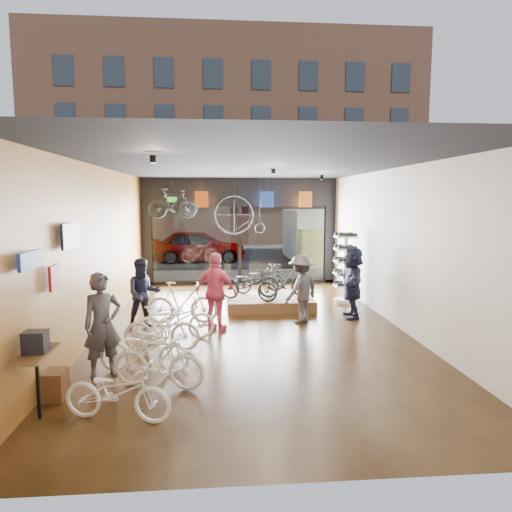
{
  "coord_description": "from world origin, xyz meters",
  "views": [
    {
      "loc": [
        -0.77,
        -10.51,
        3.03
      ],
      "look_at": [
        0.22,
        1.4,
        1.56
      ],
      "focal_mm": 32.0,
      "sensor_mm": 36.0,
      "label": 1
    }
  ],
  "objects": [
    {
      "name": "ground_plane",
      "position": [
        0.0,
        0.0,
        -0.02
      ],
      "size": [
        7.0,
        12.0,
        0.04
      ],
      "primitive_type": "cube",
      "color": "black",
      "rests_on": "ground"
    },
    {
      "name": "ceiling",
      "position": [
        0.0,
        0.0,
        3.82
      ],
      "size": [
        7.0,
        12.0,
        0.04
      ],
      "primitive_type": "cube",
      "color": "black",
      "rests_on": "ground"
    },
    {
      "name": "wall_left",
      "position": [
        -3.52,
        0.0,
        1.9
      ],
      "size": [
        0.04,
        12.0,
        3.8
      ],
      "primitive_type": "cube",
      "color": "#A46820",
      "rests_on": "ground"
    },
    {
      "name": "wall_right",
      "position": [
        3.52,
        0.0,
        1.9
      ],
      "size": [
        0.04,
        12.0,
        3.8
      ],
      "primitive_type": "cube",
      "color": "beige",
      "rests_on": "ground"
    },
    {
      "name": "wall_back",
      "position": [
        0.0,
        -6.02,
        1.9
      ],
      "size": [
        7.0,
        0.04,
        3.8
      ],
      "primitive_type": "cube",
      "color": "beige",
      "rests_on": "ground"
    },
    {
      "name": "storefront",
      "position": [
        0.0,
        6.0,
        1.9
      ],
      "size": [
        7.0,
        0.26,
        3.8
      ],
      "primitive_type": null,
      "color": "black",
      "rests_on": "ground"
    },
    {
      "name": "exit_sign",
      "position": [
        -2.4,
        5.88,
        3.05
      ],
      "size": [
        0.35,
        0.06,
        0.18
      ],
      "primitive_type": "cube",
      "color": "#198C26",
      "rests_on": "storefront"
    },
    {
      "name": "street_road",
      "position": [
        0.0,
        15.0,
        -0.01
      ],
      "size": [
        30.0,
        18.0,
        0.02
      ],
      "primitive_type": "cube",
      "color": "black",
      "rests_on": "ground"
    },
    {
      "name": "sidewalk_near",
      "position": [
        0.0,
        7.2,
        0.06
      ],
      "size": [
        30.0,
        2.4,
        0.12
      ],
      "primitive_type": "cube",
      "color": "slate",
      "rests_on": "ground"
    },
    {
      "name": "sidewalk_far",
      "position": [
        0.0,
        19.0,
        0.06
      ],
      "size": [
        30.0,
        2.0,
        0.12
      ],
      "primitive_type": "cube",
      "color": "slate",
      "rests_on": "ground"
    },
    {
      "name": "opposite_building",
      "position": [
        0.0,
        21.5,
        7.0
      ],
      "size": [
        26.0,
        5.0,
        14.0
      ],
      "primitive_type": "cube",
      "color": "brown",
      "rests_on": "ground"
    },
    {
      "name": "street_car",
      "position": [
        -1.77,
        12.0,
        0.79
      ],
      "size": [
        4.63,
        1.86,
        1.58
      ],
      "primitive_type": "imported",
      "rotation": [
        0.0,
        0.0,
        1.57
      ],
      "color": "gray",
      "rests_on": "street_road"
    },
    {
      "name": "box_truck",
      "position": [
        3.83,
        11.0,
        1.27
      ],
      "size": [
        2.14,
        6.43,
        2.53
      ],
      "primitive_type": null,
      "color": "silver",
      "rests_on": "street_road"
    },
    {
      "name": "floor_bike_0",
      "position": [
        -2.18,
        -4.38,
        0.41
      ],
      "size": [
        1.63,
        0.9,
        0.81
      ],
      "primitive_type": "imported",
      "rotation": [
        0.0,
        0.0,
        1.33
      ],
      "color": "white",
      "rests_on": "ground_plane"
    },
    {
      "name": "floor_bike_1",
      "position": [
        -1.76,
        -3.33,
        0.46
      ],
      "size": [
        1.6,
        0.84,
        0.93
      ],
      "primitive_type": "imported",
      "rotation": [
        0.0,
        0.0,
        1.3
      ],
      "color": "white",
      "rests_on": "ground_plane"
    },
    {
      "name": "floor_bike_2",
      "position": [
        -2.09,
        -2.63,
        0.42
      ],
      "size": [
        1.69,
        0.84,
        0.85
      ],
      "primitive_type": "imported",
      "rotation": [
        0.0,
        0.0,
        1.39
      ],
      "color": "white",
      "rests_on": "ground_plane"
    },
    {
      "name": "floor_bike_3",
      "position": [
        -1.93,
        -1.47,
        0.46
      ],
      "size": [
        1.57,
        0.58,
        0.93
      ],
      "primitive_type": "imported",
      "rotation": [
        0.0,
        0.0,
        1.48
      ],
      "color": "white",
      "rests_on": "ground_plane"
    },
    {
      "name": "floor_bike_4",
      "position": [
        -1.72,
        -0.81,
        0.45
      ],
      "size": [
        1.79,
        0.94,
        0.9
      ],
      "primitive_type": "imported",
      "rotation": [
        0.0,
        0.0,
        1.78
      ],
      "color": "white",
      "rests_on": "ground_plane"
    },
    {
      "name": "floor_bike_5",
      "position": [
        -1.68,
        0.55,
        0.53
      ],
      "size": [
        1.77,
        0.53,
        1.06
      ],
      "primitive_type": "imported",
      "rotation": [
        0.0,
        0.0,
        1.55
      ],
      "color": "white",
      "rests_on": "ground_plane"
    },
    {
      "name": "display_platform",
      "position": [
        0.66,
        2.15,
        0.15
      ],
      "size": [
        2.4,
        1.8,
        0.3
      ],
      "primitive_type": "cube",
      "color": "#4C381B",
      "rests_on": "ground_plane"
    },
    {
      "name": "display_bike_left",
      "position": [
        0.04,
        1.71,
        0.74
      ],
      "size": [
        1.77,
        1.29,
        0.89
      ],
      "primitive_type": "imported",
      "rotation": [
        0.0,
        0.0,
        1.1
      ],
      "color": "black",
      "rests_on": "display_platform"
    },
    {
      "name": "display_bike_mid",
      "position": [
        1.1,
        2.07,
        0.77
      ],
      "size": [
        1.62,
        0.73,
        0.94
      ],
      "primitive_type": "imported",
      "rotation": [
        0.0,
        0.0,
        1.76
      ],
      "color": "black",
      "rests_on": "display_platform"
    },
    {
      "name": "display_bike_right",
      "position": [
        0.44,
        2.73,
        0.71
      ],
      "size": [
        1.63,
        0.93,
        0.81
      ],
      "primitive_type": "imported",
      "rotation": [
        0.0,
        0.0,
        1.84
      ],
      "color": "black",
      "rests_on": "display_platform"
    },
    {
      "name": "customer_0",
      "position": [
        -2.76,
        -2.73,
        0.91
      ],
      "size": [
        0.79,
        0.72,
        1.82
      ],
      "primitive_type": "imported",
      "rotation": [
        0.0,
        0.0,
        0.55
      ],
      "color": "#3F3F44",
      "rests_on": "ground_plane"
    },
    {
      "name": "customer_1",
      "position": [
        -2.55,
        0.21,
        0.84
      ],
      "size": [
        0.97,
        0.86,
        1.67
      ],
      "primitive_type": "imported",
      "rotation": [
        0.0,
        0.0,
        0.32
      ],
      "color": "#161C33",
      "rests_on": "ground_plane"
    },
    {
      "name": "customer_2",
      "position": [
        -0.83,
        -0.11,
        0.92
      ],
      "size": [
        1.15,
        0.93,
        1.83
      ],
      "primitive_type": "imported",
      "rotation": [
        0.0,
        0.0,
        2.61
      ],
      "color": "#CC4C72",
      "rests_on": "ground_plane"
    },
    {
      "name": "customer_3",
      "position": [
        1.26,
        0.42,
        0.86
      ],
      "size": [
        1.25,
        1.21,
        1.71
      ],
      "primitive_type": "imported",
      "rotation": [
        0.0,
        0.0,
        3.87
      ],
      "color": "#3F3F44",
      "rests_on": "ground_plane"
    },
    {
      "name": "customer_5",
      "position": [
        2.66,
        0.82,
        0.92
      ],
      "size": [
        0.78,
        1.77,
        1.85
      ],
      "primitive_type": "imported",
      "rotation": [
        0.0,
        0.0,
        4.57
      ],
      "color": "#161C33",
      "rests_on": "ground_plane"
    },
    {
      "name": "sunglasses_rack",
      "position": [
        2.95,
        2.52,
        1.05
      ],
      "size": [
        0.69,
        0.59,
        2.1
      ],
      "primitive_type": null,
      "rotation": [
        0.0,
        0.0,
        -0.15
      ],
      "color": "white",
      "rests_on": "ground_plane"
    },
    {
      "name": "wall_merch",
      "position": [
        -3.38,
        -3.5,
        1.3
      ],
      "size": [
        0.4,
        2.4,
        2.6
      ],
      "primitive_type": null,
      "color": "navy",
      "rests_on": "wall_left"
    },
    {
      "name": "penny_farthing",
      "position": [
        0.02,
        4.58,
        2.5
      ],
      "size": [
        1.61,
        0.06,
        1.29
      ],
      "primitive_type": null,
      "color": "black",
      "rests_on": "ceiling"
    },
    {
      "name": "hung_bike",
      "position": [
        -2.21,
        4.2,
        2.93
      ],
      "size": [
        1.64,
        0.91,
        0.95
      ],
      "primitive_type": "imported",
      "rotation": [
        0.0,
        0.0,
        1.88
      ],
      "color": "black",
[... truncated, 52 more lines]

